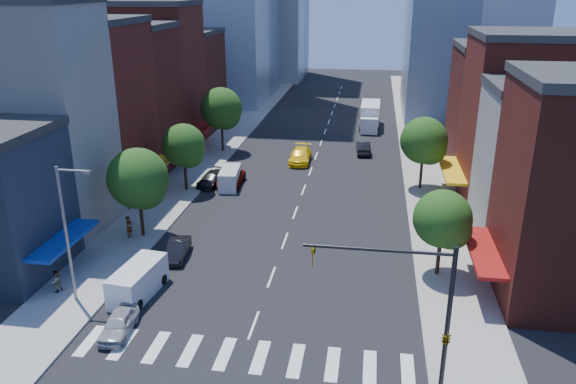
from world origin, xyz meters
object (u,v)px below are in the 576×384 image
at_px(cargo_van_near, 137,282).
at_px(taxi, 300,156).
at_px(traffic_car_oncoming, 363,147).
at_px(pedestrian_far, 56,281).
at_px(parked_car_third, 231,179).
at_px(box_truck, 370,117).
at_px(parked_car_second, 178,249).
at_px(cargo_van_far, 230,178).
at_px(traffic_car_far, 366,112).
at_px(pedestrian_near, 129,227).
at_px(parked_car_front, 119,324).
at_px(parked_car_rear, 212,179).

height_order(cargo_van_near, taxi, cargo_van_near).
xyz_separation_m(traffic_car_oncoming, pedestrian_far, (-19.17, -36.34, 0.18)).
bearing_deg(taxi, parked_car_third, -124.65).
height_order(parked_car_third, traffic_car_oncoming, traffic_car_oncoming).
xyz_separation_m(box_truck, pedestrian_far, (-19.73, -49.45, -0.70)).
height_order(parked_car_second, cargo_van_far, cargo_van_far).
bearing_deg(cargo_van_near, taxi, 84.22).
distance_m(parked_car_third, box_truck, 30.10).
height_order(traffic_car_far, pedestrian_near, pedestrian_near).
height_order(parked_car_second, traffic_car_far, traffic_car_far).
bearing_deg(parked_car_second, cargo_van_far, 82.88).
bearing_deg(box_truck, cargo_van_far, -115.67).
bearing_deg(box_truck, parked_car_front, -103.81).
distance_m(box_truck, pedestrian_far, 53.25).
xyz_separation_m(taxi, traffic_car_oncoming, (7.05, 4.81, -0.06)).
xyz_separation_m(cargo_van_far, traffic_car_far, (12.84, 34.73, -0.26)).
distance_m(cargo_van_near, cargo_van_far, 21.51).
height_order(parked_car_rear, pedestrian_near, pedestrian_near).
distance_m(parked_car_front, taxi, 35.70).
distance_m(parked_car_second, traffic_car_far, 52.12).
bearing_deg(taxi, parked_car_second, -104.18).
xyz_separation_m(traffic_car_oncoming, box_truck, (0.56, 13.12, 0.89)).
distance_m(parked_car_front, box_truck, 54.85).
xyz_separation_m(parked_car_third, taxi, (5.96, 8.92, 0.12)).
bearing_deg(cargo_van_far, cargo_van_near, -98.13).
height_order(parked_car_third, cargo_van_far, cargo_van_far).
xyz_separation_m(parked_car_rear, cargo_van_near, (1.26, -21.89, 0.37)).
bearing_deg(cargo_van_far, pedestrian_near, -116.49).
bearing_deg(box_truck, parked_car_third, -116.16).
relative_size(parked_car_rear, traffic_car_far, 1.14).
relative_size(cargo_van_near, pedestrian_near, 2.81).
bearing_deg(pedestrian_far, parked_car_rear, -166.01).
relative_size(cargo_van_far, box_truck, 0.54).
distance_m(cargo_van_near, traffic_car_oncoming, 38.34).
bearing_deg(pedestrian_near, parked_car_second, -110.10).
height_order(parked_car_rear, taxi, taxi).
distance_m(parked_car_front, traffic_car_far, 61.81).
height_order(cargo_van_far, taxi, cargo_van_far).
bearing_deg(parked_car_rear, parked_car_front, -78.48).
distance_m(parked_car_rear, cargo_van_near, 21.93).
bearing_deg(traffic_car_oncoming, parked_car_second, 61.81).
height_order(parked_car_second, parked_car_rear, parked_car_rear).
bearing_deg(cargo_van_far, pedestrian_far, -111.76).
xyz_separation_m(parked_car_second, pedestrian_near, (-4.89, 2.56, 0.40)).
distance_m(cargo_van_far, box_truck, 30.58).
xyz_separation_m(cargo_van_near, pedestrian_far, (-5.42, -0.55, -0.11)).
height_order(parked_car_front, pedestrian_far, pedestrian_far).
relative_size(traffic_car_oncoming, pedestrian_near, 2.50).
bearing_deg(traffic_car_oncoming, box_truck, -97.25).
bearing_deg(pedestrian_far, cargo_van_near, 120.32).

